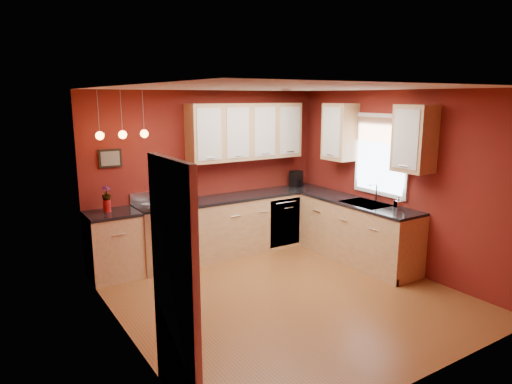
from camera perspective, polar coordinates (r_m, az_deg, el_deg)
floor at (r=6.01m, az=3.61°, el=-12.76°), size 4.20×4.20×0.00m
ceiling at (r=5.47m, az=3.96°, el=12.85°), size 4.00×4.20×0.02m
wall_back at (r=7.37m, az=-5.94°, el=2.38°), size 4.00×0.02×2.60m
wall_front at (r=4.16m, az=21.25°, el=-5.75°), size 4.00×0.02×2.60m
wall_left at (r=4.73m, az=-16.19°, el=-3.33°), size 0.02×4.20×2.60m
wall_right at (r=6.96m, az=17.18°, el=1.35°), size 0.02×4.20×2.60m
base_cabinets_back_left at (r=6.72m, az=-17.34°, el=-6.48°), size 0.70×0.60×0.90m
base_cabinets_back_right at (r=7.65m, az=0.11°, el=-3.73°), size 2.54×0.60×0.90m
base_cabinets_right at (r=7.23m, az=12.51°, el=-4.95°), size 0.60×2.10×0.90m
counter_back_left at (r=6.60m, az=-17.58°, el=-2.60°), size 0.70×0.62×0.04m
counter_back_right at (r=7.54m, az=0.11°, el=-0.29°), size 2.54×0.62×0.04m
counter_right at (r=7.11m, az=12.67°, el=-1.32°), size 0.62×2.10×0.04m
gas_range at (r=6.93m, az=-11.51°, el=-5.37°), size 0.76×0.64×1.11m
dishwasher_front at (r=7.62m, az=3.64°, el=-3.82°), size 0.60×0.02×0.80m
sink at (r=7.01m, az=13.55°, el=-1.58°), size 0.50×0.70×0.33m
window at (r=7.08m, az=15.39°, el=4.81°), size 0.06×1.02×1.22m
door_left_wall at (r=3.75m, az=-10.10°, el=-11.48°), size 0.12×0.82×2.05m
upper_cabinets_back at (r=7.43m, az=-1.26°, el=7.56°), size 2.00×0.35×0.90m
upper_cabinets_right at (r=6.96m, az=14.52°, el=6.91°), size 0.35×1.95×0.90m
wall_picture at (r=6.75m, az=-17.78°, el=4.03°), size 0.32×0.03×0.26m
pendant_lights at (r=6.43m, az=-16.34°, el=6.97°), size 0.71×0.11×0.66m
red_canister at (r=7.02m, az=-7.82°, el=-0.21°), size 0.15×0.15×0.22m
red_vase at (r=6.63m, az=-18.12°, el=-1.65°), size 0.10×0.10×0.17m
flowers at (r=6.59m, az=-18.22°, el=-0.20°), size 0.13×0.13×0.21m
coffee_maker at (r=8.10m, az=5.07°, el=1.59°), size 0.23×0.22×0.28m
soap_pump at (r=6.67m, az=17.37°, el=-1.34°), size 0.12×0.12×0.21m
dish_towel at (r=6.57m, az=-11.57°, el=-5.96°), size 0.20×0.01×0.27m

